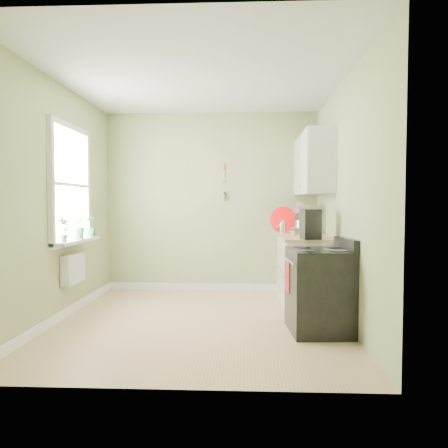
{
  "coord_description": "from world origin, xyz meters",
  "views": [
    {
      "loc": [
        0.5,
        -4.84,
        1.33
      ],
      "look_at": [
        0.25,
        0.55,
        1.07
      ],
      "focal_mm": 35.0,
      "sensor_mm": 36.0,
      "label": 1
    }
  ],
  "objects_px": {
    "kettle": "(283,227)",
    "coffee_maker": "(310,225)",
    "stand_mixer": "(301,220)",
    "stove": "(319,290)"
  },
  "relations": [
    {
      "from": "stove",
      "to": "kettle",
      "type": "distance_m",
      "value": 1.82
    },
    {
      "from": "kettle",
      "to": "stand_mixer",
      "type": "bearing_deg",
      "value": -33.81
    },
    {
      "from": "stand_mixer",
      "to": "kettle",
      "type": "bearing_deg",
      "value": 146.19
    },
    {
      "from": "stand_mixer",
      "to": "kettle",
      "type": "distance_m",
      "value": 0.3
    },
    {
      "from": "stand_mixer",
      "to": "stove",
      "type": "bearing_deg",
      "value": -90.25
    },
    {
      "from": "kettle",
      "to": "coffee_maker",
      "type": "relative_size",
      "value": 0.5
    },
    {
      "from": "stand_mixer",
      "to": "coffee_maker",
      "type": "height_order",
      "value": "stand_mixer"
    },
    {
      "from": "kettle",
      "to": "coffee_maker",
      "type": "distance_m",
      "value": 1.11
    },
    {
      "from": "stove",
      "to": "coffee_maker",
      "type": "height_order",
      "value": "coffee_maker"
    },
    {
      "from": "stove",
      "to": "coffee_maker",
      "type": "bearing_deg",
      "value": 90.08
    }
  ]
}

